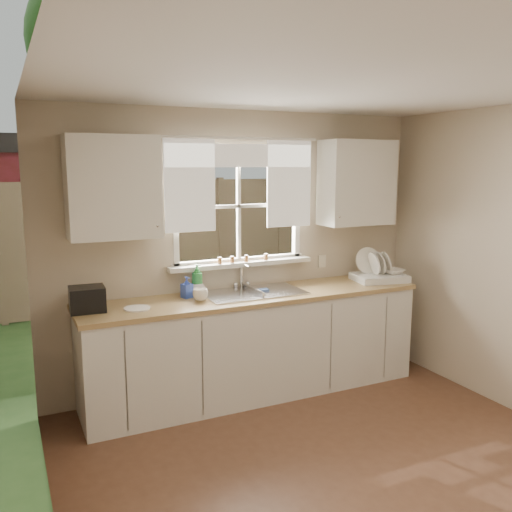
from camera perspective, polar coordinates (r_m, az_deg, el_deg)
name	(u,v)px	position (r m, az deg, el deg)	size (l,w,h in m)	color
ground	(369,494)	(3.75, 11.81, -23.29)	(4.00, 4.00, 0.00)	brown
room_walls	(384,304)	(3.21, 13.28, -4.93)	(3.62, 4.02, 2.50)	beige
ceiling	(385,77)	(3.19, 13.45, 17.88)	(3.60, 4.00, 0.02)	silver
window	(239,224)	(4.92, -1.75, 3.34)	(1.38, 0.16, 1.06)	white
curtains	(242,175)	(4.84, -1.53, 8.55)	(1.50, 0.03, 0.81)	white
base_cabinets	(255,346)	(4.86, -0.15, -9.45)	(3.00, 0.62, 0.87)	silver
countertop	(255,296)	(4.73, -0.16, -4.24)	(3.04, 0.65, 0.04)	tan
upper_cabinet_left	(113,187)	(4.38, -14.85, 7.01)	(0.70, 0.33, 0.80)	silver
upper_cabinet_right	(357,183)	(5.31, 10.56, 7.59)	(0.70, 0.33, 0.80)	silver
wall_outlet	(322,261)	(5.37, 6.97, -0.56)	(0.08, 0.01, 0.12)	beige
sill_jars	(241,259)	(4.90, -1.56, -0.30)	(0.50, 0.04, 0.06)	brown
backyard	(134,89)	(11.28, -12.69, 16.79)	(20.00, 10.00, 6.13)	#335421
sink	(253,301)	(4.77, -0.32, -4.76)	(0.88, 0.52, 0.40)	#B7B7BC
dish_rack	(379,274)	(5.38, 12.79, -1.89)	(0.54, 0.44, 0.31)	white
bowl	(393,271)	(5.42, 14.27, -1.58)	(0.20, 0.20, 0.05)	white
soap_bottle_a	(197,279)	(4.70, -6.21, -2.47)	(0.10, 0.10, 0.27)	green
soap_bottle_b	(187,287)	(4.61, -7.30, -3.29)	(0.08, 0.08, 0.18)	blue
soap_bottle_c	(197,286)	(4.71, -6.18, -3.11)	(0.13, 0.13, 0.16)	beige
saucer	(137,308)	(4.35, -12.42, -5.40)	(0.20, 0.20, 0.01)	white
cup	(200,295)	(4.51, -5.86, -4.07)	(0.13, 0.13, 0.10)	white
black_appliance	(87,299)	(4.36, -17.35, -4.35)	(0.26, 0.23, 0.19)	black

